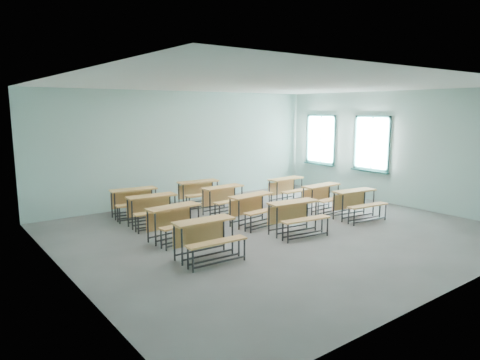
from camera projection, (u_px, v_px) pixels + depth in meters
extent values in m
cube|color=gray|center=(276.00, 231.00, 9.61)|extent=(9.00, 8.00, 0.02)
cube|color=white|center=(278.00, 84.00, 9.08)|extent=(9.00, 8.00, 0.02)
cube|color=#A1C9C0|center=(185.00, 147.00, 12.50)|extent=(9.00, 0.02, 3.20)
cube|color=#A1C9C0|center=(463.00, 186.00, 6.19)|extent=(9.00, 0.02, 3.20)
cube|color=#A1C9C0|center=(62.00, 180.00, 6.66)|extent=(0.02, 8.00, 3.20)
cube|color=#A1C9C0|center=(396.00, 148.00, 12.03)|extent=(0.02, 8.00, 3.20)
cube|color=#194745|center=(320.00, 162.00, 14.32)|extent=(0.06, 1.20, 0.06)
cube|color=#194745|center=(321.00, 116.00, 14.07)|extent=(0.06, 1.20, 0.06)
cube|color=#194745|center=(334.00, 140.00, 13.75)|extent=(0.06, 0.06, 1.60)
cube|color=#194745|center=(308.00, 138.00, 14.64)|extent=(0.06, 0.06, 1.60)
cube|color=#194745|center=(321.00, 139.00, 14.19)|extent=(0.04, 0.04, 1.48)
cube|color=#194745|center=(321.00, 139.00, 14.19)|extent=(0.04, 1.08, 0.04)
cube|color=#194745|center=(319.00, 164.00, 14.31)|extent=(0.14, 1.28, 0.04)
cube|color=white|center=(321.00, 139.00, 14.21)|extent=(0.01, 1.08, 1.48)
cube|color=#194745|center=(370.00, 169.00, 12.75)|extent=(0.06, 1.20, 0.06)
cube|color=#194745|center=(373.00, 117.00, 12.49)|extent=(0.06, 1.20, 0.06)
cube|color=#194745|center=(388.00, 144.00, 12.17)|extent=(0.06, 0.06, 1.60)
cube|color=#194745|center=(356.00, 142.00, 13.07)|extent=(0.06, 0.06, 1.60)
cube|color=#194745|center=(372.00, 143.00, 12.62)|extent=(0.04, 0.04, 1.48)
cube|color=#194745|center=(372.00, 143.00, 12.62)|extent=(0.04, 1.08, 0.04)
cube|color=#194745|center=(369.00, 171.00, 12.73)|extent=(0.14, 1.28, 0.04)
cube|color=white|center=(372.00, 143.00, 12.64)|extent=(0.01, 1.08, 1.48)
cube|color=#CE8F4A|center=(204.00, 221.00, 7.76)|extent=(1.16, 0.44, 0.04)
cube|color=#CE8F4A|center=(199.00, 234.00, 7.95)|extent=(1.08, 0.07, 0.39)
cylinder|color=#303234|center=(182.00, 247.00, 7.40)|extent=(0.04, 0.04, 0.67)
cylinder|color=#303234|center=(232.00, 237.00, 7.98)|extent=(0.04, 0.04, 0.67)
cylinder|color=#303234|center=(174.00, 242.00, 7.65)|extent=(0.04, 0.04, 0.67)
cylinder|color=#303234|center=(224.00, 233.00, 8.23)|extent=(0.04, 0.04, 0.67)
cube|color=#303234|center=(208.00, 255.00, 7.73)|extent=(1.05, 0.08, 0.03)
cube|color=#303234|center=(200.00, 250.00, 7.98)|extent=(1.05, 0.08, 0.03)
cube|color=#CE8F4A|center=(217.00, 242.00, 7.43)|extent=(1.15, 0.29, 0.03)
cylinder|color=#303234|center=(193.00, 261.00, 7.10)|extent=(0.04, 0.04, 0.39)
cylinder|color=#303234|center=(244.00, 250.00, 7.68)|extent=(0.04, 0.04, 0.39)
cylinder|color=#303234|center=(188.00, 258.00, 7.25)|extent=(0.04, 0.04, 0.39)
cylinder|color=#303234|center=(239.00, 247.00, 7.83)|extent=(0.04, 0.04, 0.39)
cube|color=#303234|center=(220.00, 262.00, 7.41)|extent=(1.05, 0.08, 0.03)
cube|color=#303234|center=(214.00, 259.00, 7.56)|extent=(1.05, 0.08, 0.03)
cube|color=#CE8F4A|center=(293.00, 202.00, 9.29)|extent=(1.18, 0.52, 0.04)
cube|color=#CE8F4A|center=(288.00, 213.00, 9.49)|extent=(1.08, 0.16, 0.39)
cylinder|color=#303234|center=(277.00, 223.00, 8.97)|extent=(0.04, 0.04, 0.67)
cylinder|color=#303234|center=(316.00, 217.00, 9.48)|extent=(0.04, 0.04, 0.67)
cylinder|color=#303234|center=(269.00, 220.00, 9.23)|extent=(0.04, 0.04, 0.67)
cylinder|color=#303234|center=(307.00, 214.00, 9.74)|extent=(0.04, 0.04, 0.67)
cube|color=#303234|center=(297.00, 230.00, 9.26)|extent=(1.04, 0.16, 0.03)
cube|color=#303234|center=(288.00, 227.00, 9.52)|extent=(1.04, 0.16, 0.03)
cube|color=#CE8F4A|center=(306.00, 219.00, 8.95)|extent=(1.16, 0.38, 0.03)
cylinder|color=#303234|center=(288.00, 234.00, 8.65)|extent=(0.04, 0.04, 0.39)
cylinder|color=#303234|center=(327.00, 227.00, 9.16)|extent=(0.04, 0.04, 0.39)
cylinder|color=#303234|center=(283.00, 232.00, 8.81)|extent=(0.04, 0.04, 0.39)
cylinder|color=#303234|center=(322.00, 225.00, 9.32)|extent=(0.04, 0.04, 0.39)
cube|color=#303234|center=(308.00, 236.00, 8.93)|extent=(1.04, 0.16, 0.03)
cube|color=#303234|center=(303.00, 234.00, 9.08)|extent=(1.04, 0.16, 0.03)
cube|color=#CE8F4A|center=(354.00, 191.00, 10.58)|extent=(1.18, 0.52, 0.04)
cube|color=#CE8F4A|center=(349.00, 201.00, 10.78)|extent=(1.08, 0.15, 0.39)
cylinder|color=#303234|center=(342.00, 208.00, 10.25)|extent=(0.04, 0.04, 0.67)
cylinder|color=#303234|center=(373.00, 204.00, 10.77)|extent=(0.04, 0.04, 0.67)
cylinder|color=#303234|center=(334.00, 206.00, 10.51)|extent=(0.04, 0.04, 0.67)
cylinder|color=#303234|center=(364.00, 201.00, 11.02)|extent=(0.04, 0.04, 0.67)
cube|color=#303234|center=(358.00, 216.00, 10.55)|extent=(1.04, 0.16, 0.03)
cube|color=#303234|center=(349.00, 213.00, 10.81)|extent=(1.04, 0.16, 0.03)
cube|color=#CE8F4A|center=(368.00, 206.00, 10.23)|extent=(1.16, 0.38, 0.03)
cylinder|color=#303234|center=(354.00, 218.00, 9.93)|extent=(0.04, 0.04, 0.39)
cylinder|color=#303234|center=(385.00, 212.00, 10.45)|extent=(0.04, 0.04, 0.39)
cylinder|color=#303234|center=(349.00, 216.00, 10.09)|extent=(0.04, 0.04, 0.39)
cylinder|color=#303234|center=(380.00, 211.00, 10.61)|extent=(0.04, 0.04, 0.39)
cube|color=#303234|center=(370.00, 220.00, 10.21)|extent=(1.04, 0.16, 0.03)
cube|color=#303234|center=(364.00, 218.00, 10.37)|extent=(1.04, 0.16, 0.03)
cube|color=#CE8F4A|center=(173.00, 207.00, 8.85)|extent=(1.16, 0.46, 0.04)
cube|color=#CE8F4A|center=(169.00, 219.00, 9.03)|extent=(1.08, 0.09, 0.39)
cylinder|color=#303234|center=(155.00, 230.00, 8.46)|extent=(0.04, 0.04, 0.67)
cylinder|color=#303234|center=(199.00, 221.00, 9.13)|extent=(0.04, 0.04, 0.67)
cylinder|color=#303234|center=(148.00, 227.00, 8.68)|extent=(0.04, 0.04, 0.67)
cylinder|color=#303234|center=(191.00, 218.00, 9.36)|extent=(0.04, 0.04, 0.67)
cube|color=#303234|center=(178.00, 236.00, 8.83)|extent=(1.05, 0.10, 0.03)
cube|color=#303234|center=(170.00, 233.00, 9.06)|extent=(1.05, 0.10, 0.03)
cube|color=#CE8F4A|center=(186.00, 225.00, 8.55)|extent=(1.15, 0.31, 0.03)
cylinder|color=#303234|center=(166.00, 241.00, 8.19)|extent=(0.04, 0.04, 0.39)
cylinder|color=#303234|center=(210.00, 231.00, 8.86)|extent=(0.04, 0.04, 0.39)
cylinder|color=#303234|center=(161.00, 239.00, 8.32)|extent=(0.04, 0.04, 0.39)
cylinder|color=#303234|center=(205.00, 229.00, 9.00)|extent=(0.04, 0.04, 0.39)
cube|color=#303234|center=(189.00, 242.00, 8.54)|extent=(1.05, 0.10, 0.03)
cube|color=#303234|center=(184.00, 240.00, 8.68)|extent=(1.05, 0.10, 0.03)
cube|color=#CE8F4A|center=(251.00, 195.00, 10.02)|extent=(1.17, 0.47, 0.04)
cube|color=#CE8F4A|center=(246.00, 206.00, 10.19)|extent=(1.08, 0.11, 0.39)
cylinder|color=#303234|center=(239.00, 215.00, 9.62)|extent=(0.04, 0.04, 0.67)
cylinder|color=#303234|center=(271.00, 208.00, 10.31)|extent=(0.04, 0.04, 0.67)
cylinder|color=#303234|center=(230.00, 213.00, 9.84)|extent=(0.04, 0.04, 0.67)
cylinder|color=#303234|center=(262.00, 206.00, 10.53)|extent=(0.04, 0.04, 0.67)
cube|color=#303234|center=(256.00, 221.00, 10.00)|extent=(1.04, 0.11, 0.03)
cube|color=#303234|center=(247.00, 219.00, 10.23)|extent=(1.04, 0.11, 0.03)
cube|color=#CE8F4A|center=(265.00, 211.00, 9.73)|extent=(1.16, 0.33, 0.03)
cylinder|color=#303234|center=(251.00, 225.00, 9.35)|extent=(0.04, 0.04, 0.39)
cylinder|color=#303234|center=(283.00, 217.00, 10.04)|extent=(0.04, 0.04, 0.39)
cylinder|color=#303234|center=(245.00, 223.00, 9.49)|extent=(0.04, 0.04, 0.39)
cylinder|color=#303234|center=(278.00, 215.00, 10.17)|extent=(0.04, 0.04, 0.39)
cube|color=#303234|center=(268.00, 226.00, 9.72)|extent=(1.04, 0.11, 0.03)
cube|color=#303234|center=(262.00, 224.00, 9.85)|extent=(1.04, 0.11, 0.03)
cube|color=#CE8F4A|center=(321.00, 186.00, 11.30)|extent=(1.15, 0.42, 0.04)
cube|color=#CE8F4A|center=(316.00, 195.00, 11.49)|extent=(1.08, 0.05, 0.39)
cylinder|color=#303234|center=(312.00, 202.00, 10.92)|extent=(0.04, 0.04, 0.67)
cylinder|color=#303234|center=(338.00, 197.00, 11.57)|extent=(0.04, 0.04, 0.67)
cylinder|color=#303234|center=(303.00, 200.00, 11.15)|extent=(0.04, 0.04, 0.67)
cylinder|color=#303234|center=(329.00, 195.00, 11.80)|extent=(0.04, 0.04, 0.67)
cube|color=#303234|center=(325.00, 209.00, 11.29)|extent=(1.05, 0.06, 0.03)
cube|color=#303234|center=(316.00, 207.00, 11.52)|extent=(1.05, 0.06, 0.03)
cube|color=#CE8F4A|center=(335.00, 199.00, 11.00)|extent=(1.15, 0.27, 0.03)
cylinder|color=#303234|center=(324.00, 211.00, 10.64)|extent=(0.04, 0.04, 0.39)
cylinder|color=#303234|center=(350.00, 205.00, 11.29)|extent=(0.04, 0.04, 0.39)
cylinder|color=#303234|center=(318.00, 209.00, 10.78)|extent=(0.04, 0.04, 0.39)
cylinder|color=#303234|center=(344.00, 203.00, 11.43)|extent=(0.04, 0.04, 0.39)
cube|color=#303234|center=(337.00, 212.00, 10.99)|extent=(1.05, 0.06, 0.03)
cube|color=#303234|center=(331.00, 211.00, 11.12)|extent=(1.05, 0.06, 0.03)
cube|color=#CE8F4A|center=(151.00, 196.00, 9.94)|extent=(1.17, 0.48, 0.04)
cube|color=#CE8F4A|center=(149.00, 207.00, 10.13)|extent=(1.08, 0.11, 0.39)
cylinder|color=#303234|center=(132.00, 215.00, 9.59)|extent=(0.04, 0.04, 0.67)
cylinder|color=#303234|center=(175.00, 210.00, 10.14)|extent=(0.04, 0.04, 0.67)
cylinder|color=#303234|center=(128.00, 213.00, 9.85)|extent=(0.04, 0.04, 0.67)
cylinder|color=#303234|center=(170.00, 207.00, 10.40)|extent=(0.04, 0.04, 0.67)
cube|color=#303234|center=(155.00, 222.00, 9.91)|extent=(1.04, 0.12, 0.03)
cube|color=#303234|center=(150.00, 220.00, 10.16)|extent=(1.04, 0.12, 0.03)
cube|color=#CE8F4A|center=(159.00, 212.00, 9.60)|extent=(1.16, 0.33, 0.03)
cylinder|color=#303234|center=(138.00, 225.00, 9.29)|extent=(0.04, 0.04, 0.39)
cylinder|color=#303234|center=(182.00, 219.00, 9.84)|extent=(0.04, 0.04, 0.39)
cylinder|color=#303234|center=(136.00, 223.00, 9.44)|extent=(0.04, 0.04, 0.39)
cylinder|color=#303234|center=(179.00, 217.00, 9.99)|extent=(0.04, 0.04, 0.39)
cube|color=#303234|center=(161.00, 227.00, 9.58)|extent=(1.04, 0.12, 0.03)
cube|color=#303234|center=(158.00, 225.00, 9.73)|extent=(1.04, 0.12, 0.03)
cube|color=#CE8F4A|center=(223.00, 187.00, 11.07)|extent=(1.16, 0.43, 0.04)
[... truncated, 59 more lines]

